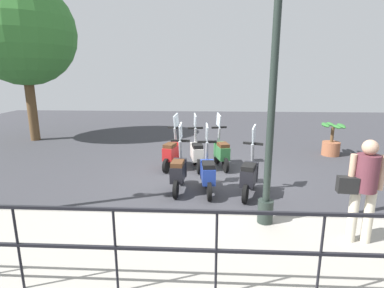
% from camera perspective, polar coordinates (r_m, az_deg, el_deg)
% --- Properties ---
extents(ground_plane, '(28.00, 28.00, 0.00)m').
position_cam_1_polar(ground_plane, '(7.66, 3.69, -6.96)').
color(ground_plane, '#38383D').
extents(promenade_walkway, '(2.20, 20.00, 0.15)m').
position_cam_1_polar(promenade_walkway, '(4.79, 4.13, -19.34)').
color(promenade_walkway, '#A39E93').
rests_on(promenade_walkway, ground_plane).
extents(fence_railing, '(0.04, 16.03, 1.07)m').
position_cam_1_polar(fence_railing, '(3.47, 4.70, -17.35)').
color(fence_railing, black).
rests_on(fence_railing, promenade_walkway).
extents(lamp_post_near, '(0.26, 0.90, 4.71)m').
position_cam_1_polar(lamp_post_near, '(4.90, 15.02, 8.20)').
color(lamp_post_near, '#232D28').
rests_on(lamp_post_near, promenade_walkway).
extents(pedestrian_with_bag, '(0.35, 0.65, 1.59)m').
position_cam_1_polar(pedestrian_with_bag, '(5.08, 29.89, -6.60)').
color(pedestrian_with_bag, beige).
rests_on(pedestrian_with_bag, promenade_walkway).
extents(tree_large, '(3.91, 3.91, 6.09)m').
position_cam_1_polar(tree_large, '(13.57, -29.56, 17.90)').
color(tree_large, brown).
rests_on(tree_large, ground_plane).
extents(potted_palm, '(1.06, 0.66, 1.05)m').
position_cam_1_polar(potted_palm, '(10.85, 25.02, 0.34)').
color(potted_palm, '#9E5B3D').
rests_on(potted_palm, ground_plane).
extents(scooter_near_0, '(1.19, 0.55, 1.54)m').
position_cam_1_polar(scooter_near_0, '(6.70, 10.89, -5.81)').
color(scooter_near_0, black).
rests_on(scooter_near_0, ground_plane).
extents(scooter_near_1, '(1.23, 0.44, 1.54)m').
position_cam_1_polar(scooter_near_1, '(6.73, 3.01, -5.48)').
color(scooter_near_1, black).
rests_on(scooter_near_1, ground_plane).
extents(scooter_near_2, '(1.23, 0.44, 1.54)m').
position_cam_1_polar(scooter_near_2, '(6.84, -2.56, -5.18)').
color(scooter_near_2, black).
rests_on(scooter_near_2, ground_plane).
extents(scooter_far_0, '(1.21, 0.52, 1.54)m').
position_cam_1_polar(scooter_far_0, '(8.54, 5.63, -1.43)').
color(scooter_far_0, black).
rests_on(scooter_far_0, ground_plane).
extents(scooter_far_1, '(1.22, 0.48, 1.54)m').
position_cam_1_polar(scooter_far_1, '(8.40, 0.89, -1.63)').
color(scooter_far_1, black).
rests_on(scooter_far_1, ground_plane).
extents(scooter_far_2, '(1.20, 0.53, 1.54)m').
position_cam_1_polar(scooter_far_2, '(8.46, -3.83, -1.54)').
color(scooter_far_2, black).
rests_on(scooter_far_2, ground_plane).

